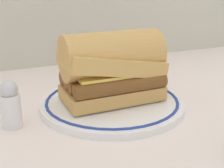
% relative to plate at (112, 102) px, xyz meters
% --- Properties ---
extents(ground_plane, '(1.50, 1.50, 0.00)m').
position_rel_plate_xyz_m(ground_plane, '(0.02, -0.01, -0.01)').
color(ground_plane, silver).
extents(plate, '(0.28, 0.28, 0.01)m').
position_rel_plate_xyz_m(plate, '(0.00, 0.00, 0.00)').
color(plate, white).
rests_on(plate, ground_plane).
extents(sausage_sandwich, '(0.19, 0.11, 0.13)m').
position_rel_plate_xyz_m(sausage_sandwich, '(-0.00, -0.00, 0.07)').
color(sausage_sandwich, tan).
rests_on(sausage_sandwich, plate).
extents(salt_shaker, '(0.03, 0.03, 0.08)m').
position_rel_plate_xyz_m(salt_shaker, '(-0.19, -0.01, 0.03)').
color(salt_shaker, white).
rests_on(salt_shaker, ground_plane).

